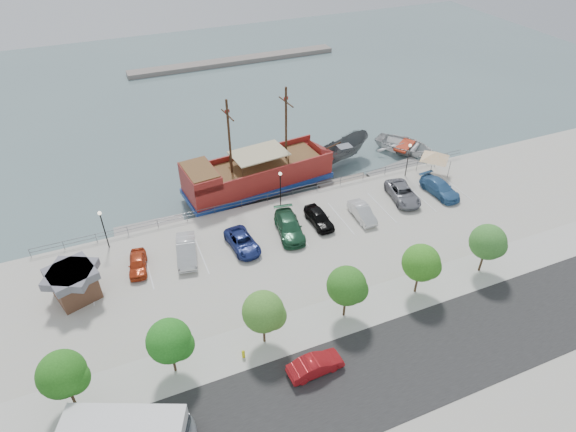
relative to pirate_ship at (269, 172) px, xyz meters
name	(u,v)px	position (x,y,z in m)	size (l,w,h in m)	color
ground	(305,249)	(-0.72, -11.82, -2.10)	(160.00, 160.00, 0.00)	slate
land_slab	(433,432)	(-0.72, -32.82, -1.70)	(100.00, 58.00, 1.20)	#B7B2A0
street	(393,368)	(-0.72, -27.82, -1.09)	(100.00, 8.00, 0.04)	black
sidewalk	(354,311)	(-0.72, -21.82, -1.08)	(100.00, 4.00, 0.05)	beige
seawall_railing	(276,196)	(-0.72, -4.02, -0.57)	(50.00, 0.06, 1.00)	#585B62
far_shore	(234,61)	(9.28, 43.18, -1.70)	(40.00, 3.00, 0.80)	gray
pirate_ship	(269,172)	(0.00, 0.00, 0.00)	(20.07, 7.40, 12.52)	maroon
patrol_boat	(344,151)	(10.96, 2.02, -0.60)	(2.91, 7.73, 2.99)	#535759
speedboat	(405,147)	(19.50, 1.02, -1.28)	(5.64, 7.90, 1.64)	silver
dock_west	(150,227)	(-14.49, -2.62, -1.89)	(7.22, 2.06, 0.41)	gray
dock_mid	(343,182)	(8.48, -2.62, -1.92)	(6.27, 1.79, 0.36)	gray
dock_east	(395,170)	(15.75, -2.62, -1.88)	(7.67, 2.19, 0.44)	gray
shed	(74,283)	(-21.88, -11.06, 0.48)	(4.54, 4.54, 2.95)	brown
canopy_tent	(436,152)	(18.44, -6.20, 1.96)	(4.37, 4.37, 3.51)	slate
street_sedan	(315,365)	(-6.22, -25.82, -0.40)	(1.47, 4.22, 1.39)	#B1161B
fire_hydrant	(243,354)	(-10.71, -22.62, -0.69)	(0.26, 0.26, 0.75)	#D1CC0E
lamp_post_left	(102,223)	(-18.72, -5.32, 1.84)	(0.36, 0.36, 4.28)	black
lamp_post_mid	(280,183)	(-0.72, -5.32, 1.84)	(0.36, 0.36, 4.28)	black
lamp_post_right	(409,154)	(15.28, -5.32, 1.84)	(0.36, 0.36, 4.28)	black
tree_a	(65,375)	(-22.58, -21.89, 2.20)	(3.30, 3.20, 5.00)	#473321
tree_b	(171,342)	(-15.58, -21.89, 2.20)	(3.30, 3.20, 5.00)	#473321
tree_c	(265,313)	(-8.58, -21.89, 2.20)	(3.30, 3.20, 5.00)	#473321
tree_d	(349,287)	(-1.58, -21.89, 2.20)	(3.30, 3.20, 5.00)	#473321
tree_e	(423,264)	(5.42, -21.89, 2.20)	(3.30, 3.20, 5.00)	#473321
tree_f	(489,243)	(12.42, -21.89, 2.20)	(3.30, 3.20, 5.00)	#473321
parked_car_a	(138,263)	(-16.53, -9.59, -0.43)	(1.58, 3.92, 1.33)	#B93917
parked_car_b	(186,250)	(-12.02, -9.70, -0.26)	(1.76, 5.05, 1.66)	silver
parked_car_c	(243,242)	(-6.72, -10.39, -0.41)	(2.27, 4.92, 1.37)	navy
parked_car_d	(289,227)	(-1.69, -10.06, -0.27)	(2.32, 5.70, 1.65)	#205234
parked_car_e	(319,218)	(1.76, -9.76, -0.34)	(1.79, 4.45, 1.52)	black
parked_car_f	(362,212)	(6.35, -10.62, -0.39)	(1.50, 4.30, 1.42)	silver
parked_car_g	(403,193)	(12.22, -9.28, -0.34)	(2.51, 5.45, 1.51)	gray
parked_car_h	(440,188)	(16.67, -9.97, -0.33)	(2.16, 5.32, 1.54)	teal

